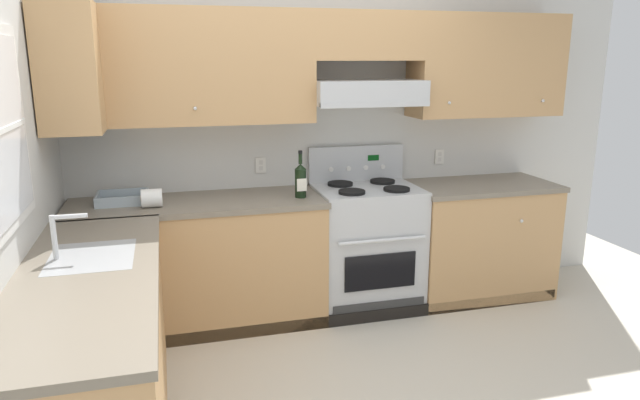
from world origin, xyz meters
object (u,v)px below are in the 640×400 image
(bowl, at_px, (123,199))
(wine_bottle, at_px, (301,179))
(stove, at_px, (366,246))
(paper_towel_roll, at_px, (152,198))

(bowl, bearing_deg, wine_bottle, -7.80)
(stove, height_order, paper_towel_roll, stove)
(stove, bearing_deg, wine_bottle, -170.57)
(bowl, relative_size, paper_towel_roll, 2.50)
(wine_bottle, xyz_separation_m, paper_towel_roll, (-1.00, -0.01, -0.07))
(wine_bottle, xyz_separation_m, bowl, (-1.19, 0.16, -0.10))
(paper_towel_roll, bearing_deg, wine_bottle, 0.83)
(bowl, height_order, paper_towel_roll, paper_towel_roll)
(stove, bearing_deg, paper_towel_roll, -176.17)
(stove, relative_size, paper_towel_roll, 8.91)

